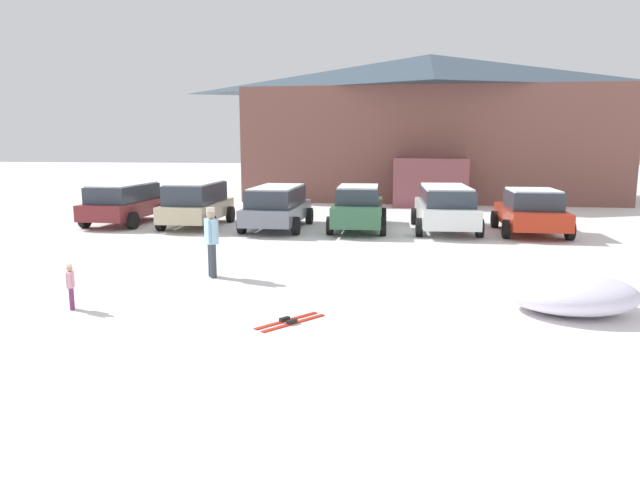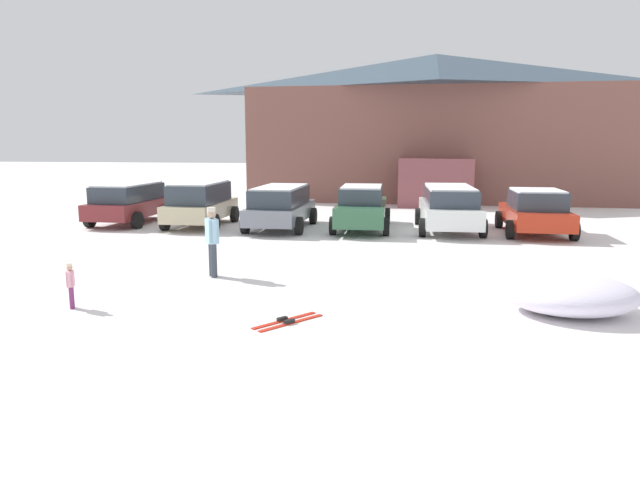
% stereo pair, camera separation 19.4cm
% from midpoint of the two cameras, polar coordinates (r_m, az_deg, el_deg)
% --- Properties ---
extents(ground, '(160.00, 160.00, 0.00)m').
position_cam_midpoint_polar(ground, '(8.25, -14.97, -13.25)').
color(ground, white).
extents(ski_lodge, '(20.71, 10.43, 8.07)m').
position_cam_midpoint_polar(ski_lodge, '(33.83, 11.51, 11.07)').
color(ski_lodge, brown).
rests_on(ski_lodge, ground).
extents(parked_maroon_van, '(2.25, 4.24, 1.59)m').
position_cam_midpoint_polar(parked_maroon_van, '(23.74, -18.31, 3.65)').
color(parked_maroon_van, maroon).
rests_on(parked_maroon_van, ground).
extents(parked_beige_suv, '(2.13, 4.09, 1.69)m').
position_cam_midpoint_polar(parked_beige_suv, '(22.26, -11.61, 3.69)').
color(parked_beige_suv, '#BFB18D').
rests_on(parked_beige_suv, ground).
extents(parked_grey_wagon, '(2.22, 4.52, 1.59)m').
position_cam_midpoint_polar(parked_grey_wagon, '(21.21, -3.69, 3.45)').
color(parked_grey_wagon, slate).
rests_on(parked_grey_wagon, ground).
extents(parked_green_coupe, '(2.13, 4.76, 1.62)m').
position_cam_midpoint_polar(parked_green_coupe, '(21.07, 4.47, 3.31)').
color(parked_green_coupe, '#336545').
rests_on(parked_green_coupe, ground).
extents(parked_white_suv, '(2.34, 4.83, 1.63)m').
position_cam_midpoint_polar(parked_white_suv, '(21.17, 13.02, 3.28)').
color(parked_white_suv, white).
rests_on(parked_white_suv, ground).
extents(parked_red_sedan, '(2.28, 4.11, 1.58)m').
position_cam_midpoint_polar(parked_red_sedan, '(21.30, 20.98, 2.69)').
color(parked_red_sedan, '#B52C16').
rests_on(parked_red_sedan, ground).
extents(skier_child_in_pink_snowsuit, '(0.21, 0.31, 0.89)m').
position_cam_midpoint_polar(skier_child_in_pink_snowsuit, '(11.96, -23.24, -3.97)').
color(skier_child_in_pink_snowsuit, '#762E64').
rests_on(skier_child_in_pink_snowsuit, ground).
extents(skier_adult_in_blue_parka, '(0.42, 0.54, 1.67)m').
position_cam_midpoint_polar(skier_adult_in_blue_parka, '(13.72, -10.33, 0.21)').
color(skier_adult_in_blue_parka, '#39404A').
rests_on(skier_adult_in_blue_parka, ground).
extents(pair_of_skis, '(1.12, 1.29, 0.08)m').
position_cam_midpoint_polar(pair_of_skis, '(10.29, -2.74, -8.12)').
color(pair_of_skis, red).
rests_on(pair_of_skis, ground).
extents(plowed_snow_pile, '(2.48, 1.99, 0.74)m').
position_cam_midpoint_polar(plowed_snow_pile, '(11.77, 24.07, -4.93)').
color(plowed_snow_pile, white).
rests_on(plowed_snow_pile, ground).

